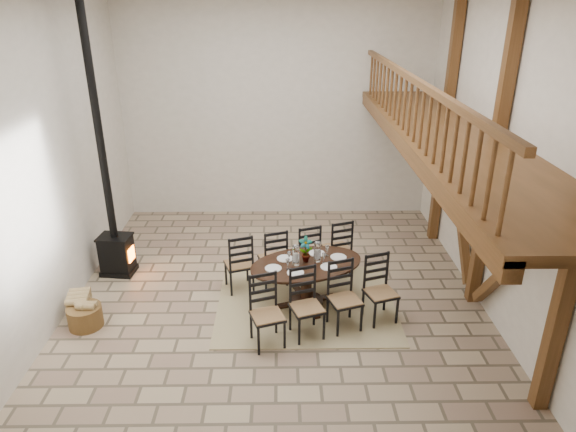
{
  "coord_description": "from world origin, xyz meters",
  "views": [
    {
      "loc": [
        0.09,
        -7.57,
        4.86
      ],
      "look_at": [
        0.2,
        0.4,
        1.42
      ],
      "focal_mm": 32.0,
      "sensor_mm": 36.0,
      "label": 1
    }
  ],
  "objects_px": {
    "log_stack": "(80,306)",
    "dining_table": "(306,284)",
    "log_basket": "(85,316)",
    "wood_stove": "(112,218)"
  },
  "relations": [
    {
      "from": "log_stack",
      "to": "dining_table",
      "type": "bearing_deg",
      "value": 5.63
    },
    {
      "from": "log_basket",
      "to": "log_stack",
      "type": "height_order",
      "value": "log_stack"
    },
    {
      "from": "wood_stove",
      "to": "log_stack",
      "type": "xyz_separation_m",
      "value": [
        -0.19,
        -1.48,
        -0.92
      ]
    },
    {
      "from": "dining_table",
      "to": "log_stack",
      "type": "distance_m",
      "value": 3.72
    },
    {
      "from": "dining_table",
      "to": "wood_stove",
      "type": "xyz_separation_m",
      "value": [
        -3.5,
        1.11,
        0.75
      ]
    },
    {
      "from": "wood_stove",
      "to": "log_stack",
      "type": "bearing_deg",
      "value": -90.6
    },
    {
      "from": "dining_table",
      "to": "log_basket",
      "type": "relative_size",
      "value": 5.42
    },
    {
      "from": "log_basket",
      "to": "dining_table",
      "type": "bearing_deg",
      "value": 9.57
    },
    {
      "from": "wood_stove",
      "to": "log_basket",
      "type": "bearing_deg",
      "value": -84.33
    },
    {
      "from": "dining_table",
      "to": "log_stack",
      "type": "height_order",
      "value": "dining_table"
    }
  ]
}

